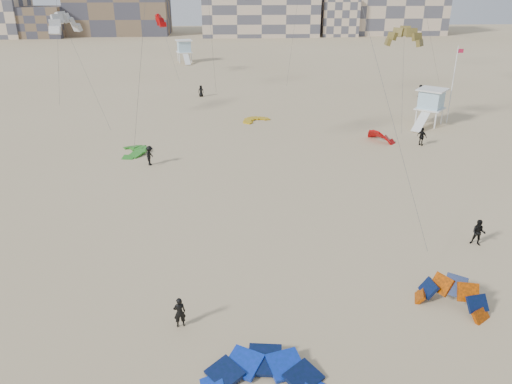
{
  "coord_description": "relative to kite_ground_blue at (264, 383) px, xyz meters",
  "views": [
    {
      "loc": [
        0.69,
        -18.93,
        15.66
      ],
      "look_at": [
        2.07,
        6.0,
        4.81
      ],
      "focal_mm": 35.0,
      "sensor_mm": 36.0,
      "label": 1
    }
  ],
  "objects": [
    {
      "name": "ground",
      "position": [
        -1.89,
        3.02,
        0.0
      ],
      "size": [
        320.0,
        320.0,
        0.0
      ],
      "primitive_type": "plane",
      "color": "tan",
      "rests_on": "ground"
    },
    {
      "name": "kite_ground_blue",
      "position": [
        0.0,
        0.0,
        0.0
      ],
      "size": [
        5.51,
        5.74,
        2.27
      ],
      "primitive_type": null,
      "rotation": [
        0.23,
        0.0,
        -0.12
      ],
      "color": "#0F2DCF",
      "rests_on": "ground"
    },
    {
      "name": "kite_ground_orange",
      "position": [
        9.96,
        4.71,
        0.0
      ],
      "size": [
        4.99,
        4.98,
        3.59
      ],
      "primitive_type": null,
      "rotation": [
        0.93,
        0.0,
        -0.65
      ],
      "color": "#EA4F00",
      "rests_on": "ground"
    },
    {
      "name": "kite_ground_green",
      "position": [
        -10.55,
        30.29,
        0.0
      ],
      "size": [
        4.37,
        4.15,
        1.44
      ],
      "primitive_type": null,
      "rotation": [
        0.18,
        0.0,
        -1.42
      ],
      "color": "#278C29",
      "rests_on": "ground"
    },
    {
      "name": "kite_ground_red_far",
      "position": [
        14.36,
        32.65,
        0.0
      ],
      "size": [
        4.36,
        4.33,
        3.22
      ],
      "primitive_type": null,
      "rotation": [
        0.78,
        0.0,
        2.1
      ],
      "color": "#B80100",
      "rests_on": "ground"
    },
    {
      "name": "kite_ground_yellow",
      "position": [
        1.87,
        41.08,
        0.0
      ],
      "size": [
        4.39,
        4.44,
        0.57
      ],
      "primitive_type": null,
      "rotation": [
        0.05,
        0.0,
        0.61
      ],
      "color": "#C8A005",
      "rests_on": "ground"
    },
    {
      "name": "kitesurfer_main",
      "position": [
        -3.79,
        3.92,
        0.81
      ],
      "size": [
        0.67,
        0.52,
        1.62
      ],
      "primitive_type": "imported",
      "rotation": [
        0.0,
        0.0,
        3.38
      ],
      "color": "black",
      "rests_on": "ground"
    },
    {
      "name": "kitesurfer_b",
      "position": [
        14.28,
        10.93,
        0.86
      ],
      "size": [
        1.05,
        0.98,
        1.72
      ],
      "primitive_type": "imported",
      "rotation": [
        0.0,
        0.0,
        -0.52
      ],
      "color": "black",
      "rests_on": "ground"
    },
    {
      "name": "kitesurfer_c",
      "position": [
        -8.37,
        26.71,
        0.89
      ],
      "size": [
        0.88,
        1.26,
        1.78
      ],
      "primitive_type": "imported",
      "rotation": [
        0.0,
        0.0,
        1.37
      ],
      "color": "black",
      "rests_on": "ground"
    },
    {
      "name": "kitesurfer_d",
      "position": [
        17.99,
        30.94,
        0.91
      ],
      "size": [
        1.01,
        1.1,
        1.81
      ],
      "primitive_type": "imported",
      "rotation": [
        0.0,
        0.0,
        2.25
      ],
      "color": "black",
      "rests_on": "ground"
    },
    {
      "name": "kitesurfer_e",
      "position": [
        -5.08,
        54.29,
        0.79
      ],
      "size": [
        0.81,
        0.56,
        1.58
      ],
      "primitive_type": "imported",
      "rotation": [
        0.0,
        0.0,
        -0.08
      ],
      "color": "black",
      "rests_on": "ground"
    },
    {
      "name": "kitesurfer_f",
      "position": [
        25.69,
        52.56,
        0.84
      ],
      "size": [
        1.24,
        1.6,
        1.69
      ],
      "primitive_type": "imported",
      "rotation": [
        0.0,
        0.0,
        -1.02
      ],
      "color": "black",
      "rests_on": "ground"
    },
    {
      "name": "kite_fly_grey",
      "position": [
        -18.29,
        40.23,
        10.92
      ],
      "size": [
        7.53,
        8.26,
        11.53
      ],
      "rotation": [
        0.0,
        0.0,
        1.15
      ],
      "color": "silver",
      "rests_on": "ground"
    },
    {
      "name": "kite_fly_olive",
      "position": [
        16.95,
        36.41,
        9.73
      ],
      "size": [
        4.73,
        7.19,
        10.1
      ],
      "rotation": [
        0.0,
        0.0,
        -0.38
      ],
      "color": "olive",
      "rests_on": "ground"
    },
    {
      "name": "kite_fly_red",
      "position": [
        -11.94,
        69.68,
        8.87
      ],
      "size": [
        5.65,
        11.43,
        9.4
      ],
      "rotation": [
        0.0,
        0.0,
        1.81
      ],
      "color": "#B80100",
      "rests_on": "ground"
    },
    {
      "name": "lifeguard_tower_near",
      "position": [
        21.54,
        38.34,
        2.03
      ],
      "size": [
        4.08,
        6.15,
        4.1
      ],
      "rotation": [
        0.0,
        0.0,
        -0.69
      ],
      "color": "white",
      "rests_on": "ground"
    },
    {
      "name": "lifeguard_tower_far",
      "position": [
        -9.68,
        85.13,
        2.09
      ],
      "size": [
        3.56,
        6.09,
        4.21
      ],
      "rotation": [
        0.0,
        0.0,
        0.22
      ],
      "color": "white",
      "rests_on": "ground"
    },
    {
      "name": "flagpole",
      "position": [
        24.0,
        38.99,
        4.52
      ],
      "size": [
        0.7,
        0.11,
        8.64
      ],
      "color": "white",
      "rests_on": "ground"
    },
    {
      "name": "condo_west_b",
      "position": [
        -31.89,
        137.02,
        9.0
      ],
      "size": [
        28.0,
        14.0,
        18.0
      ],
      "primitive_type": "cube",
      "color": "brown",
      "rests_on": "ground"
    },
    {
      "name": "condo_mid",
      "position": [
        8.11,
        133.02,
        6.0
      ],
      "size": [
        32.0,
        16.0,
        12.0
      ],
      "primitive_type": "cube",
      "color": "beige",
      "rests_on": "ground"
    },
    {
      "name": "condo_east",
      "position": [
        48.11,
        135.02,
        8.0
      ],
      "size": [
        26.0,
        14.0,
        16.0
      ],
      "primitive_type": "cube",
      "color": "beige",
      "rests_on": "ground"
    },
    {
      "name": "condo_fill_left",
      "position": [
        -51.89,
        131.02,
        4.0
      ],
      "size": [
        12.0,
        10.0,
        8.0
      ],
      "primitive_type": "cube",
      "color": "brown",
      "rests_on": "ground"
    },
    {
      "name": "condo_fill_right",
      "position": [
        30.11,
        131.02,
        5.0
      ],
      "size": [
        10.0,
        10.0,
        10.0
      ],
      "primitive_type": "cube",
      "color": "beige",
      "rests_on": "ground"
    }
  ]
}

